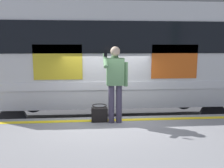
{
  "coord_description": "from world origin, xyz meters",
  "views": [
    {
      "loc": [
        0.37,
        5.7,
        2.75
      ],
      "look_at": [
        -0.06,
        0.3,
        1.88
      ],
      "focal_mm": 36.93,
      "sensor_mm": 36.0,
      "label": 1
    }
  ],
  "objects": [
    {
      "name": "passenger",
      "position": [
        -0.12,
        0.45,
        2.04
      ],
      "size": [
        0.57,
        0.55,
        1.78
      ],
      "color": "#383347",
      "rests_on": "platform"
    },
    {
      "name": "track_rail_near",
      "position": [
        0.0,
        -1.63,
        0.08
      ],
      "size": [
        16.31,
        0.08,
        0.16
      ],
      "primitive_type": "cube",
      "color": "slate",
      "rests_on": "ground"
    },
    {
      "name": "track_rail_far",
      "position": [
        0.0,
        -3.06,
        0.08
      ],
      "size": [
        16.31,
        0.08,
        0.16
      ],
      "primitive_type": "cube",
      "color": "slate",
      "rests_on": "ground"
    },
    {
      "name": "train_carriage",
      "position": [
        -0.31,
        -2.34,
        2.59
      ],
      "size": [
        9.57,
        2.97,
        4.11
      ],
      "color": "silver",
      "rests_on": "ground"
    },
    {
      "name": "ground_plane",
      "position": [
        0.0,
        0.0,
        0.0
      ],
      "size": [
        25.03,
        25.03,
        0.0
      ],
      "primitive_type": "plane",
      "color": "#3D3D3F"
    },
    {
      "name": "handbag",
      "position": [
        0.25,
        0.35,
        1.17
      ],
      "size": [
        0.39,
        0.35,
        0.4
      ],
      "color": "black",
      "rests_on": "platform"
    },
    {
      "name": "safety_line",
      "position": [
        0.0,
        0.3,
        0.99
      ],
      "size": [
        12.3,
        0.16,
        0.01
      ],
      "primitive_type": "cube",
      "color": "yellow",
      "rests_on": "platform"
    }
  ]
}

